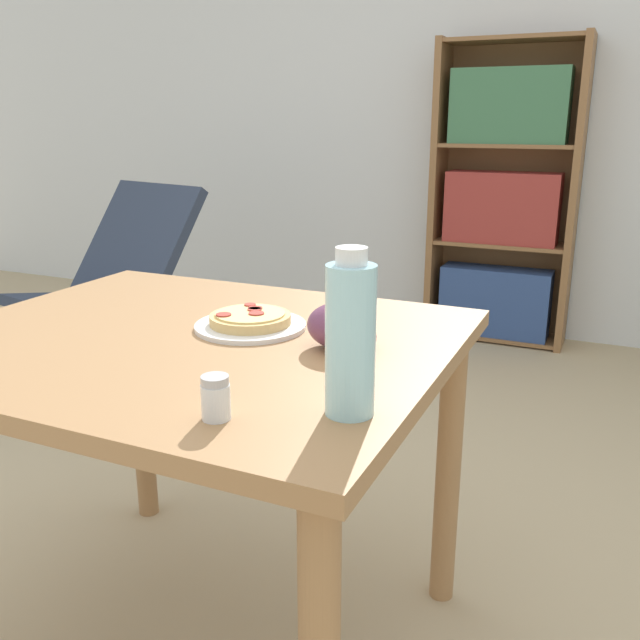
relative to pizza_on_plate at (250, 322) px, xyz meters
The scene contains 9 objects.
ground_plane 0.78m from the pizza_on_plate, 161.32° to the left, with size 14.00×14.00×0.00m, color tan.
wall_back 2.73m from the pizza_on_plate, 92.87° to the left, with size 8.00×0.05×2.60m.
dining_table 0.18m from the pizza_on_plate, 134.65° to the right, with size 1.05×0.88×0.75m.
pizza_on_plate is the anchor object (origin of this frame).
grape_bunch 0.23m from the pizza_on_plate, 10.76° to the right, with size 0.14×0.11×0.09m.
drink_bottle 0.48m from the pizza_on_plate, 41.73° to the right, with size 0.07×0.07×0.25m.
salt_shaker 0.45m from the pizza_on_plate, 66.39° to the right, with size 0.04×0.04×0.07m.
lounge_chair_near 1.93m from the pizza_on_plate, 140.81° to the left, with size 0.75×0.88×0.88m.
bookshelf 2.51m from the pizza_on_plate, 87.92° to the left, with size 0.75×0.27×1.58m.
Camera 1 is at (0.83, -1.23, 1.17)m, focal length 38.00 mm.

